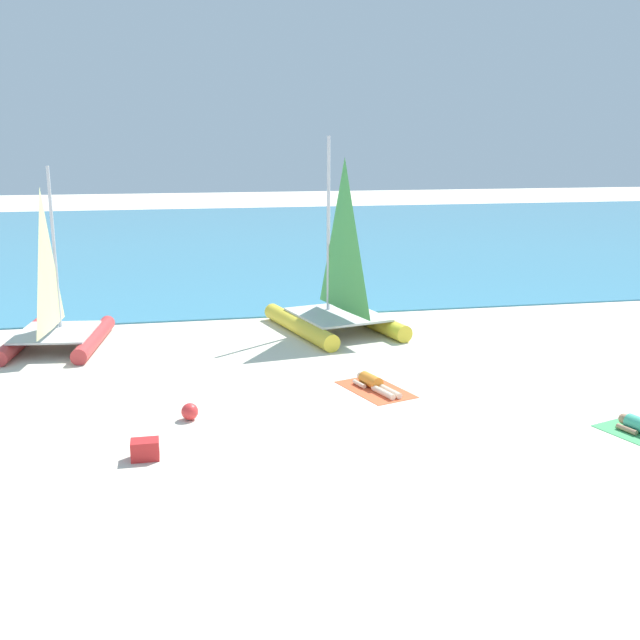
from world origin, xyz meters
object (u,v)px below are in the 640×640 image
object	(u,v)px
sailboat_yellow	(336,304)
sunbather_left	(374,383)
towel_left	(375,389)
beach_ball	(190,412)
cooler_box	(145,450)
sailboat_red	(55,322)

from	to	relation	value
sailboat_yellow	sunbather_left	size ratio (longest dim) A/B	3.72
towel_left	beach_ball	xyz separation A→B (m)	(-4.25, -1.08, 0.17)
beach_ball	cooler_box	bearing A→B (deg)	-115.04
sailboat_yellow	beach_ball	size ratio (longest dim) A/B	16.31
sailboat_red	beach_ball	world-z (taller)	sailboat_red
beach_ball	towel_left	bearing A→B (deg)	14.26
sailboat_red	cooler_box	xyz separation A→B (m)	(2.57, -8.09, -0.55)
cooler_box	sunbather_left	bearing A→B (deg)	30.28
sailboat_yellow	towel_left	xyz separation A→B (m)	(-0.30, -5.48, -0.85)
sunbather_left	sailboat_red	bearing A→B (deg)	128.37
beach_ball	cooler_box	distance (m)	2.01
beach_ball	cooler_box	size ratio (longest dim) A/B	0.70
sailboat_red	beach_ball	xyz separation A→B (m)	(3.42, -6.27, -0.56)
sailboat_red	sunbather_left	size ratio (longest dim) A/B	3.20
sunbather_left	cooler_box	world-z (taller)	cooler_box
sailboat_red	towel_left	world-z (taller)	sailboat_red
sailboat_yellow	sailboat_red	bearing A→B (deg)	168.13
towel_left	beach_ball	world-z (taller)	beach_ball
sunbather_left	beach_ball	world-z (taller)	beach_ball
sailboat_red	sailboat_yellow	world-z (taller)	sailboat_yellow
cooler_box	towel_left	bearing A→B (deg)	29.64
sailboat_red	beach_ball	bearing A→B (deg)	-54.38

